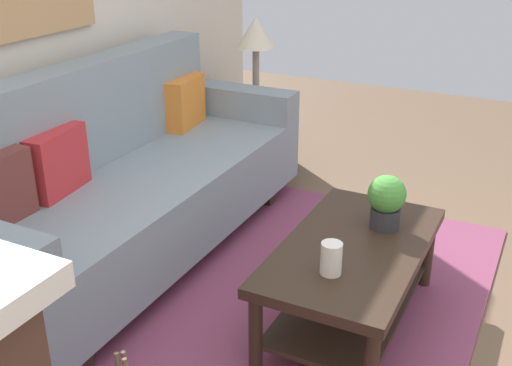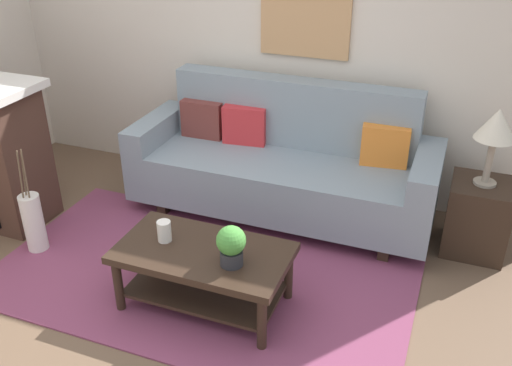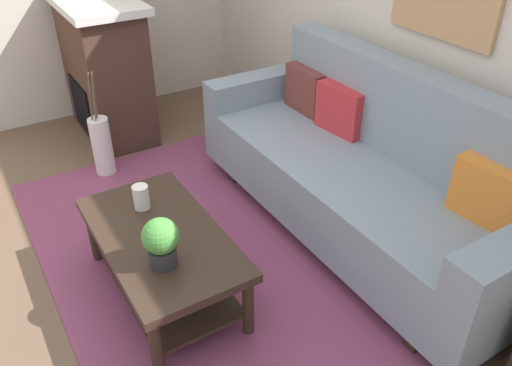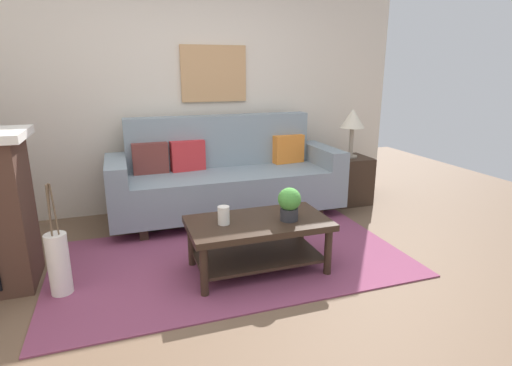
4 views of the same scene
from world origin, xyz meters
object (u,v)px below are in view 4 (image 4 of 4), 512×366
object	(u,v)px
couch	(226,178)
table_lamp	(353,120)
floor_vase	(59,265)
framed_painting	(214,74)
throw_pillow_orange	(288,149)
throw_pillow_crimson	(188,156)
potted_plant_tabletop	(289,203)
coffee_table	(258,234)
throw_pillow_maroon	(150,158)
tabletop_vase	(224,215)
side_table	(349,180)

from	to	relation	value
couch	table_lamp	bearing A→B (deg)	-0.37
table_lamp	floor_vase	size ratio (longest dim) A/B	1.23
framed_painting	throw_pillow_orange	bearing A→B (deg)	-23.71
couch	throw_pillow_crimson	size ratio (longest dim) A/B	6.79
potted_plant_tabletop	floor_vase	world-z (taller)	potted_plant_tabletop
coffee_table	potted_plant_tabletop	bearing A→B (deg)	-18.05
couch	floor_vase	world-z (taller)	couch
coffee_table	framed_painting	xyz separation A→B (m)	(0.09, 1.78, 1.20)
framed_painting	throw_pillow_maroon	bearing A→B (deg)	-156.29
throw_pillow_maroon	potted_plant_tabletop	bearing A→B (deg)	-58.87
framed_painting	table_lamp	bearing A→B (deg)	-17.34
couch	throw_pillow_orange	xyz separation A→B (m)	(0.78, 0.12, 0.25)
floor_vase	coffee_table	bearing A→B (deg)	-4.49
throw_pillow_orange	tabletop_vase	distance (m)	1.84
couch	table_lamp	distance (m)	1.62
throw_pillow_orange	side_table	distance (m)	0.86
tabletop_vase	floor_vase	world-z (taller)	tabletop_vase
throw_pillow_maroon	floor_vase	xyz separation A→B (m)	(-0.77, -1.32, -0.45)
throw_pillow_orange	table_lamp	size ratio (longest dim) A/B	0.63
throw_pillow_orange	floor_vase	xyz separation A→B (m)	(-2.32, -1.32, -0.45)
side_table	table_lamp	world-z (taller)	table_lamp
table_lamp	floor_vase	xyz separation A→B (m)	(-3.07, -1.19, -0.76)
coffee_table	side_table	world-z (taller)	side_table
couch	coffee_table	distance (m)	1.32
side_table	table_lamp	bearing A→B (deg)	45.00
potted_plant_tabletop	side_table	distance (m)	1.98
coffee_table	side_table	distance (m)	2.07
couch	throw_pillow_crimson	xyz separation A→B (m)	(-0.39, 0.12, 0.25)
potted_plant_tabletop	framed_painting	world-z (taller)	framed_painting
couch	coffee_table	size ratio (longest dim) A/B	2.22
side_table	floor_vase	bearing A→B (deg)	-158.82
table_lamp	floor_vase	world-z (taller)	table_lamp
coffee_table	side_table	size ratio (longest dim) A/B	1.96
tabletop_vase	framed_painting	bearing A→B (deg)	78.30
floor_vase	framed_painting	xyz separation A→B (m)	(1.55, 1.66, 1.29)
throw_pillow_crimson	tabletop_vase	xyz separation A→B (m)	(0.02, -1.43, -0.18)
throw_pillow_orange	potted_plant_tabletop	world-z (taller)	throw_pillow_orange
throw_pillow_orange	framed_painting	distance (m)	1.19
throw_pillow_crimson	table_lamp	bearing A→B (deg)	-4.01
throw_pillow_orange	coffee_table	world-z (taller)	throw_pillow_orange
framed_painting	potted_plant_tabletop	bearing A→B (deg)	-85.77
coffee_table	floor_vase	bearing A→B (deg)	175.51
couch	floor_vase	size ratio (longest dim) A/B	5.26
couch	tabletop_vase	xyz separation A→B (m)	(-0.37, -1.30, 0.07)
coffee_table	table_lamp	bearing A→B (deg)	38.95
throw_pillow_maroon	coffee_table	xyz separation A→B (m)	(0.68, -1.44, -0.37)
coffee_table	table_lamp	xyz separation A→B (m)	(1.61, 1.30, 0.68)
throw_pillow_orange	floor_vase	bearing A→B (deg)	-150.35
side_table	table_lamp	size ratio (longest dim) A/B	0.98
couch	framed_painting	xyz separation A→B (m)	(-0.00, 0.47, 1.09)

